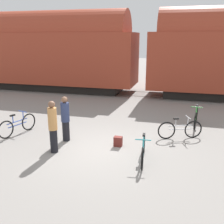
{
  "coord_description": "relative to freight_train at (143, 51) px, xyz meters",
  "views": [
    {
      "loc": [
        2.59,
        -7.73,
        3.61
      ],
      "look_at": [
        0.28,
        0.74,
        1.1
      ],
      "focal_mm": 42.0,
      "sensor_mm": 36.0,
      "label": 1
    }
  ],
  "objects": [
    {
      "name": "bicycle_blue",
      "position": [
        -3.42,
        -8.62,
        -2.44
      ],
      "size": [
        0.57,
        1.71,
        0.85
      ],
      "color": "black",
      "rests_on": "ground_plane"
    },
    {
      "name": "person_in_navy",
      "position": [
        -1.34,
        -8.74,
        -1.97
      ],
      "size": [
        0.3,
        0.3,
        1.63
      ],
      "rotation": [
        0.0,
        0.0,
        4.05
      ],
      "color": "black",
      "rests_on": "ground_plane"
    },
    {
      "name": "bicycle_green",
      "position": [
        3.23,
        -5.83,
        -2.42
      ],
      "size": [
        0.46,
        1.74,
        0.91
      ],
      "color": "black",
      "rests_on": "ground_plane"
    },
    {
      "name": "rail_far",
      "position": [
        -0.0,
        0.72,
        -2.8
      ],
      "size": [
        38.41,
        0.07,
        0.01
      ],
      "primitive_type": "cube",
      "color": "#4C4238",
      "rests_on": "ground_plane"
    },
    {
      "name": "bicycle_teal",
      "position": [
        1.59,
        -9.62,
        -2.45
      ],
      "size": [
        0.46,
        1.73,
        0.81
      ],
      "color": "black",
      "rests_on": "ground_plane"
    },
    {
      "name": "ground_plane",
      "position": [
        -0.0,
        -9.13,
        -2.8
      ],
      "size": [
        80.0,
        80.0,
        0.0
      ],
      "primitive_type": "plane",
      "color": "gray"
    },
    {
      "name": "bicycle_silver",
      "position": [
        2.62,
        -7.46,
        -2.45
      ],
      "size": [
        1.58,
        0.68,
        0.82
      ],
      "color": "black",
      "rests_on": "ground_plane"
    },
    {
      "name": "person_in_tan",
      "position": [
        -1.3,
        -9.76,
        -1.92
      ],
      "size": [
        0.29,
        0.29,
        1.71
      ],
      "rotation": [
        0.0,
        0.0,
        0.22
      ],
      "color": "black",
      "rests_on": "ground_plane"
    },
    {
      "name": "rail_near",
      "position": [
        -0.0,
        -0.72,
        -2.8
      ],
      "size": [
        38.41,
        0.07,
        0.01
      ],
      "primitive_type": "cube",
      "color": "#4C4238",
      "rests_on": "ground_plane"
    },
    {
      "name": "backpack",
      "position": [
        0.59,
        -8.75,
        -2.63
      ],
      "size": [
        0.28,
        0.2,
        0.34
      ],
      "color": "maroon",
      "rests_on": "ground_plane"
    },
    {
      "name": "freight_train",
      "position": [
        0.0,
        0.0,
        0.0
      ],
      "size": [
        26.41,
        3.04,
        5.36
      ],
      "color": "black",
      "rests_on": "ground_plane"
    }
  ]
}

